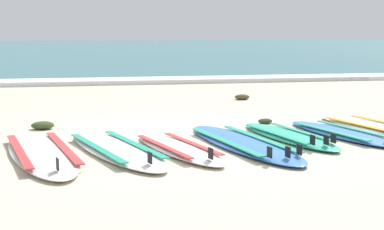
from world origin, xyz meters
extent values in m
plane|color=beige|center=(0.00, 0.00, 0.00)|extent=(80.00, 80.00, 0.00)
cube|color=teal|center=(0.00, 37.16, 0.05)|extent=(80.00, 60.00, 0.10)
cube|color=white|center=(0.00, 7.71, 0.06)|extent=(80.00, 1.10, 0.11)
ellipsoid|color=silver|center=(-1.57, -0.57, 0.04)|extent=(1.15, 2.64, 0.07)
cube|color=#D13838|center=(-1.79, -0.62, 0.08)|extent=(0.45, 1.77, 0.01)
cube|color=#D13838|center=(-1.34, -0.53, 0.08)|extent=(0.45, 1.77, 0.01)
cube|color=black|center=(-1.36, -1.55, 0.12)|extent=(0.03, 0.09, 0.11)
ellipsoid|color=white|center=(-0.78, -0.55, 0.04)|extent=(1.27, 2.48, 0.07)
cube|color=teal|center=(-0.99, -0.61, 0.08)|extent=(0.57, 1.64, 0.01)
cube|color=teal|center=(-0.58, -0.49, 0.08)|extent=(0.57, 1.64, 0.01)
cube|color=black|center=(-0.51, -1.45, 0.12)|extent=(0.04, 0.09, 0.11)
ellipsoid|color=white|center=(-0.11, -0.65, 0.04)|extent=(0.99, 2.01, 0.07)
cube|color=#D13838|center=(-0.28, -0.69, 0.08)|extent=(0.43, 1.33, 0.01)
cube|color=#D13838|center=(0.06, -0.60, 0.08)|extent=(0.43, 1.33, 0.01)
cube|color=black|center=(0.09, -1.38, 0.12)|extent=(0.04, 0.09, 0.11)
ellipsoid|color=#3875CC|center=(0.67, -0.50, 0.04)|extent=(1.10, 2.59, 0.07)
cube|color=teal|center=(0.45, -0.55, 0.08)|extent=(0.42, 1.74, 0.01)
cube|color=teal|center=(0.89, -0.46, 0.08)|extent=(0.42, 1.74, 0.01)
cube|color=black|center=(0.86, -1.47, 0.12)|extent=(0.03, 0.09, 0.11)
cube|color=black|center=(0.68, -1.44, 0.12)|extent=(0.03, 0.09, 0.11)
cube|color=black|center=(1.02, -1.37, 0.12)|extent=(0.03, 0.09, 0.11)
ellipsoid|color=#2DB793|center=(1.35, -0.18, 0.04)|extent=(0.88, 2.07, 0.07)
cube|color=teal|center=(1.17, -0.22, 0.08)|extent=(0.34, 1.40, 0.01)
cube|color=teal|center=(1.53, -0.15, 0.08)|extent=(0.34, 1.40, 0.01)
cube|color=black|center=(1.50, -0.95, 0.12)|extent=(0.03, 0.09, 0.11)
cube|color=black|center=(1.35, -0.92, 0.12)|extent=(0.03, 0.09, 0.11)
cube|color=black|center=(1.63, -0.87, 0.12)|extent=(0.03, 0.09, 0.11)
ellipsoid|color=#3875CC|center=(2.08, -0.14, 0.04)|extent=(0.96, 2.11, 0.07)
cube|color=teal|center=(1.90, -0.18, 0.08)|extent=(0.40, 1.41, 0.01)
cube|color=teal|center=(2.26, -0.10, 0.08)|extent=(0.40, 1.41, 0.01)
ellipsoid|color=white|center=(2.76, 0.05, 0.04)|extent=(1.16, 2.60, 0.07)
cube|color=gold|center=(2.54, 0.00, 0.08)|extent=(0.47, 1.75, 0.01)
ellipsoid|color=#384723|center=(-1.66, 1.09, 0.05)|extent=(0.31, 0.25, 0.11)
ellipsoid|color=#4C4228|center=(1.91, 3.77, 0.05)|extent=(0.29, 0.23, 0.10)
ellipsoid|color=#2D381E|center=(1.44, 0.96, 0.04)|extent=(0.21, 0.17, 0.07)
camera|label=1|loc=(-1.13, -6.64, 1.31)|focal=52.74mm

